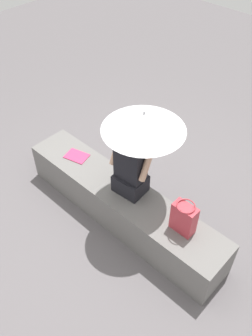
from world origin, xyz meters
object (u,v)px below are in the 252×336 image
(parasol, at_px, (144,122))
(magazine, at_px, (77,156))
(handbag_black, at_px, (184,218))
(person_seated, at_px, (131,165))

(parasol, xyz_separation_m, magazine, (0.98, 0.12, -0.97))
(parasol, xyz_separation_m, handbag_black, (-0.66, 0.11, -0.79))
(person_seated, bearing_deg, handbag_black, 177.14)
(parasol, bearing_deg, handbag_black, 170.56)
(parasol, distance_m, handbag_black, 1.04)
(person_seated, height_order, parasol, parasol)
(person_seated, distance_m, parasol, 0.60)
(parasol, height_order, magazine, parasol)
(parasol, height_order, handbag_black, parasol)
(person_seated, height_order, handbag_black, person_seated)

